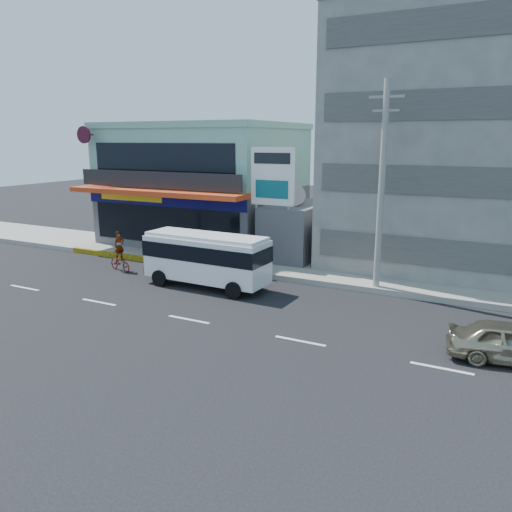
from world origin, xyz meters
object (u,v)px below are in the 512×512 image
(satellite_dish, at_px, (293,204))
(billboard, at_px, (273,183))
(concrete_building, at_px, (487,145))
(motorcycle_rider, at_px, (120,258))
(minibus, at_px, (206,256))
(sedan, at_px, (512,343))
(utility_pole_near, at_px, (382,187))
(shop_building, at_px, (205,187))

(satellite_dish, relative_size, billboard, 0.22)
(concrete_building, bearing_deg, motorcycle_rider, -150.61)
(minibus, distance_m, motorcycle_rider, 6.22)
(concrete_building, distance_m, billboard, 12.17)
(minibus, relative_size, sedan, 1.59)
(billboard, distance_m, utility_pole_near, 6.75)
(concrete_building, height_order, motorcycle_rider, concrete_building)
(satellite_dish, bearing_deg, billboard, -105.52)
(satellite_dish, xyz_separation_m, minibus, (-1.88, -6.64, -1.95))
(shop_building, xyz_separation_m, sedan, (20.00, -12.39, -3.30))
(satellite_dish, distance_m, utility_pole_near, 7.17)
(shop_building, bearing_deg, utility_pole_near, -25.06)
(utility_pole_near, xyz_separation_m, motorcycle_rider, (-14.03, -2.55, -4.40))
(satellite_dish, bearing_deg, minibus, -105.84)
(utility_pole_near, height_order, minibus, utility_pole_near)
(concrete_building, height_order, satellite_dish, concrete_building)
(motorcycle_rider, bearing_deg, concrete_building, 29.39)
(minibus, height_order, motorcycle_rider, minibus)
(shop_building, height_order, satellite_dish, shop_building)
(concrete_building, height_order, utility_pole_near, concrete_building)
(satellite_dish, relative_size, utility_pole_near, 0.15)
(concrete_building, bearing_deg, billboard, -151.08)
(concrete_building, xyz_separation_m, billboard, (-10.50, -5.80, -2.07))
(satellite_dish, xyz_separation_m, sedan, (12.00, -9.44, -2.87))
(concrete_building, bearing_deg, shop_building, -176.65)
(motorcycle_rider, bearing_deg, sedan, -9.32)
(shop_building, xyz_separation_m, satellite_dish, (8.00, -2.95, -0.42))
(billboard, bearing_deg, utility_pole_near, -15.48)
(billboard, xyz_separation_m, sedan, (12.50, -7.64, -4.23))
(utility_pole_near, bearing_deg, minibus, -158.90)
(satellite_dish, relative_size, minibus, 0.23)
(utility_pole_near, bearing_deg, sedan, -44.23)
(utility_pole_near, relative_size, sedan, 2.43)
(billboard, relative_size, sedan, 1.68)
(billboard, relative_size, motorcycle_rider, 3.03)
(billboard, distance_m, sedan, 15.25)
(minibus, bearing_deg, shop_building, 122.54)
(sedan, bearing_deg, minibus, 70.22)
(concrete_building, relative_size, motorcycle_rider, 7.02)
(utility_pole_near, distance_m, sedan, 9.48)
(shop_building, bearing_deg, sedan, -31.77)
(motorcycle_rider, bearing_deg, minibus, -4.55)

